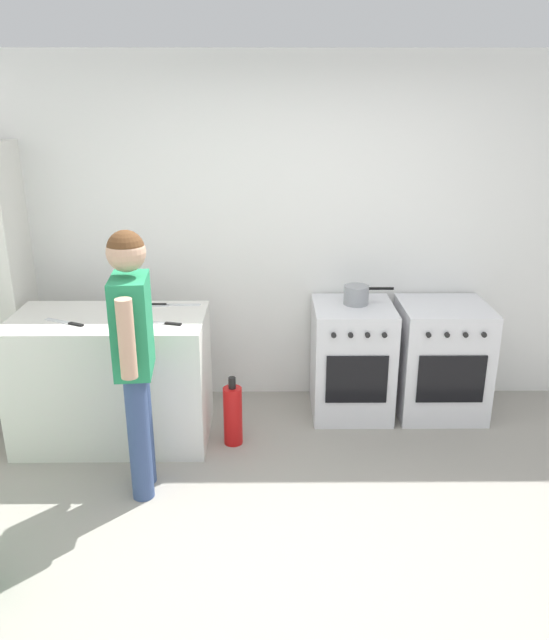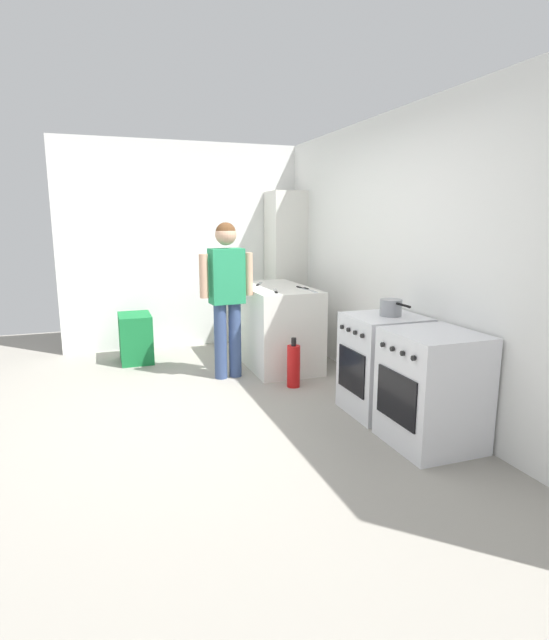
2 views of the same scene
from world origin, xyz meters
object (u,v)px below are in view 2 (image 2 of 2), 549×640
knife_utility (302,288)px  recycling_crate_upper (135,326)px  oven_right (432,389)px  knife_bread (310,290)px  pot (391,308)px  fire_extinguisher (294,366)px  knife_chef (259,284)px  recycling_crate_lower (136,349)px  larder_cabinet (285,269)px  oven_left (383,364)px  person (227,287)px  knife_carving (276,291)px

knife_utility → recycling_crate_upper: 2.00m
oven_right → knife_bread: 2.02m
pot → knife_bread: bearing=-172.6°
oven_right → fire_extinguisher: (-1.54, -0.48, -0.21)m
pot → knife_chef: 2.03m
knife_chef → recycling_crate_lower: bearing=-106.4°
knife_utility → larder_cabinet: larder_cabinet is taller
oven_left → person: person is taller
oven_left → larder_cabinet: size_ratio=0.42×
oven_left → oven_right: same height
oven_right → fire_extinguisher: size_ratio=1.70×
recycling_crate_lower → recycling_crate_upper: recycling_crate_upper is taller
pot → recycling_crate_lower: 3.15m
recycling_crate_upper → larder_cabinet: (-0.30, 1.99, 0.58)m
person → recycling_crate_upper: person is taller
person → recycling_crate_upper: (-0.96, -0.87, -0.54)m
knife_carving → recycling_crate_upper: bearing=-126.4°
pot → knife_utility: (-1.48, -0.19, -0.02)m
knife_chef → recycling_crate_upper: knife_chef is taller
larder_cabinet → knife_utility: bearing=-12.3°
knife_utility → recycling_crate_lower: size_ratio=0.48×
knife_utility → knife_carving: size_ratio=0.77×
fire_extinguisher → recycling_crate_upper: size_ratio=0.96×
pot → larder_cabinet: larder_cabinet is taller
larder_cabinet → pot: bearing=-1.4°
knife_bread → fire_extinguisher: 0.88m
fire_extinguisher → knife_bread: bearing=140.7°
knife_utility → knife_chef: size_ratio=0.86×
pot → larder_cabinet: 2.67m
recycling_crate_lower → knife_chef: bearing=73.6°
recycling_crate_upper → larder_cabinet: 2.09m
knife_carving → recycling_crate_lower: bearing=-126.4°
oven_left → knife_carving: bearing=-159.2°
oven_left → knife_bread: size_ratio=2.43×
knife_carving → knife_chef: bearing=179.2°
pot → fire_extinguisher: (-0.89, -0.52, -0.70)m
oven_right → larder_cabinet: 3.37m
knife_chef → fire_extinguisher: bearing=1.0°
knife_utility → knife_carving: 0.37m
recycling_crate_lower → recycling_crate_upper: (0.00, 0.00, 0.28)m
knife_bread → recycling_crate_upper: knife_bread is taller
person → fire_extinguisher: size_ratio=3.23×
knife_utility → knife_chef: 0.59m
person → recycling_crate_upper: size_ratio=3.10×
recycling_crate_upper → knife_carving: bearing=53.6°
oven_left → person: (-1.39, -1.02, 0.53)m
pot → knife_chef: pot is taller
knife_bread → knife_carving: bearing=-95.5°
oven_right → recycling_crate_upper: 3.56m
knife_utility → oven_left: bearing=6.1°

